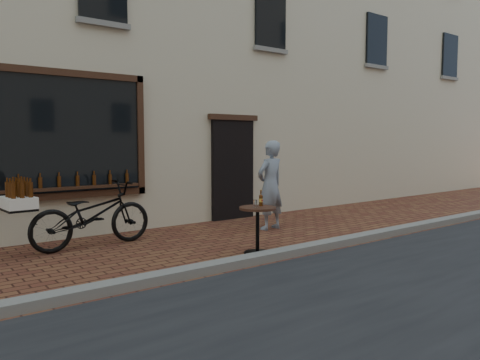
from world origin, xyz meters
TOP-DOWN VIEW (x-y plane):
  - ground at (0.00, 0.00)m, footprint 90.00×90.00m
  - kerb at (0.00, 0.20)m, footprint 90.00×0.25m
  - shop_building at (0.00, 6.50)m, footprint 28.00×6.20m
  - cargo_bicycle at (-1.65, 2.61)m, footprint 2.38×0.84m
  - bistro_table at (0.24, 0.60)m, footprint 0.57×0.57m
  - pedestrian at (1.74, 2.01)m, footprint 0.68×0.49m

SIDE VIEW (x-z plane):
  - ground at x=0.00m, z-range 0.00..0.00m
  - kerb at x=0.00m, z-range 0.00..0.12m
  - bistro_table at x=0.24m, z-range 0.03..1.01m
  - cargo_bicycle at x=-1.65m, z-range -0.03..1.12m
  - pedestrian at x=1.74m, z-range 0.00..1.75m
  - shop_building at x=0.00m, z-range 0.00..10.00m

